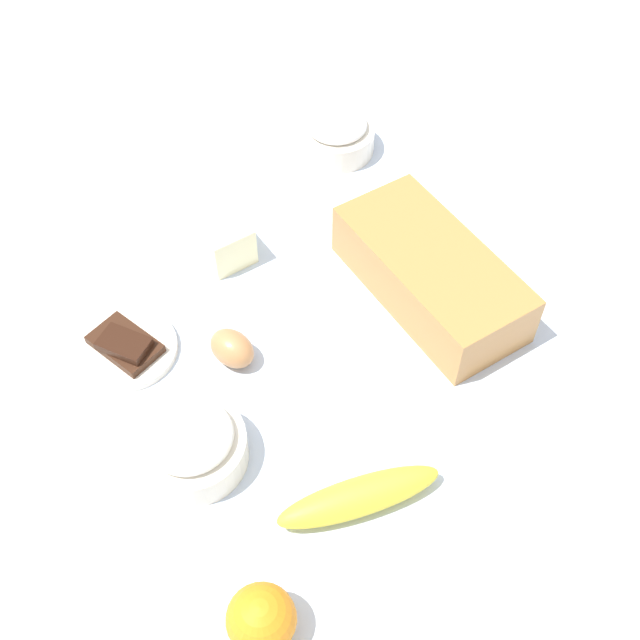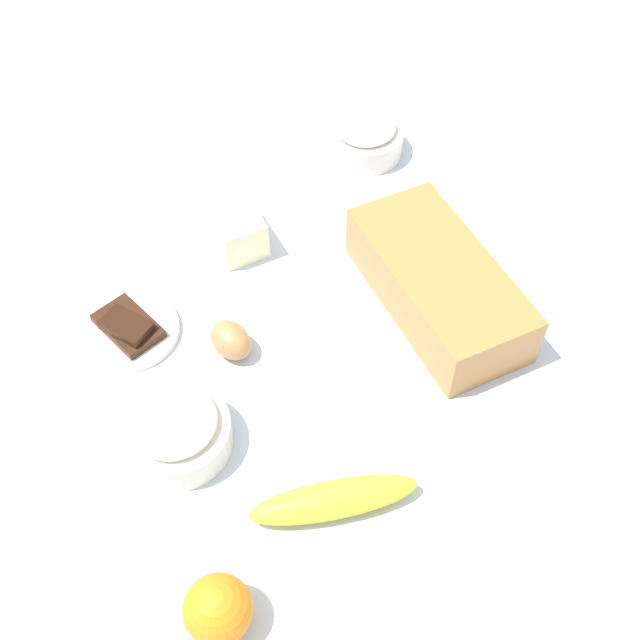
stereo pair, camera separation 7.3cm
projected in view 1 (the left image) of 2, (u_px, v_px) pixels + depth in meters
The scene contains 9 objects.
ground_plane at pixel (320, 344), 1.03m from camera, with size 2.40×2.40×0.02m, color silver.
loaf_pan at pixel (431, 273), 1.04m from camera, with size 0.30×0.17×0.08m.
flour_bowl at pixel (191, 444), 0.89m from camera, with size 0.13×0.13×0.07m.
sugar_bowl at pixel (336, 134), 1.23m from camera, with size 0.12×0.12×0.07m.
banana at pixel (359, 497), 0.86m from camera, with size 0.19×0.04×0.04m, color yellow.
orange_fruit at pixel (261, 619), 0.76m from camera, with size 0.07×0.07×0.07m, color orange.
butter_block at pixel (221, 237), 1.09m from camera, with size 0.09×0.06×0.06m, color #F4EDB2.
egg_near_butter at pixel (232, 348), 0.98m from camera, with size 0.05×0.05×0.06m, color #BA7E4C.
chocolate_plate at pixel (126, 347), 1.00m from camera, with size 0.13×0.13×0.03m.
Camera 1 is at (0.46, -0.41, 0.82)m, focal length 43.95 mm.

